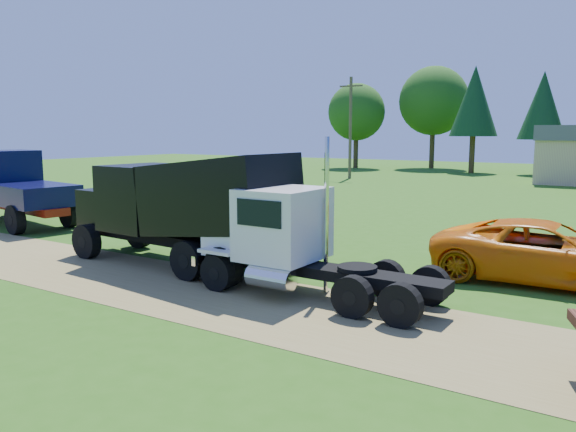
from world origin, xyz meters
The scene contains 8 objects.
ground centered at (0.00, 0.00, 0.00)m, with size 140.00×140.00×0.00m, color #2A5A13.
dirt_track centered at (0.00, 0.00, 0.01)m, with size 120.00×4.20×0.01m, color olive.
white_semi_tractor centered at (1.00, 1.27, 1.38)m, with size 6.70×2.44×4.03m.
black_dump_truck centered at (-3.15, 1.90, 1.97)m, with size 8.34×2.92×3.58m.
navy_truck centered at (-15.56, 3.85, 1.69)m, with size 7.81×3.64×3.31m.
orange_pickup centered at (6.61, 5.95, 0.86)m, with size 2.84×6.16×1.71m, color orange.
spectator_b centered at (-4.75, 8.79, 0.97)m, with size 0.94×0.73×1.93m, color #999999.
tree_row centered at (1.00, 50.12, 6.94)m, with size 54.28×14.52×11.62m.
Camera 1 is at (8.79, -10.69, 4.13)m, focal length 35.00 mm.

